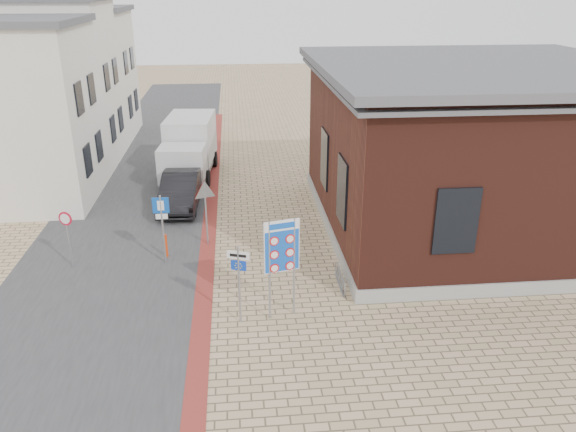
{
  "coord_description": "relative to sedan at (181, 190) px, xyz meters",
  "views": [
    {
      "loc": [
        -0.77,
        -14.49,
        9.65
      ],
      "look_at": [
        0.96,
        3.33,
        2.2
      ],
      "focal_mm": 35.0,
      "sensor_mm": 36.0,
      "label": 1
    }
  ],
  "objects": [
    {
      "name": "bike_rack",
      "position": [
        6.01,
        -8.13,
        -0.52
      ],
      "size": [
        0.08,
        1.8,
        0.6
      ],
      "color": "slate",
      "rests_on": "ground"
    },
    {
      "name": "essen_sign",
      "position": [
        2.56,
        -10.03,
        0.92
      ],
      "size": [
        0.67,
        0.26,
        2.56
      ],
      "rotation": [
        0.0,
        0.0,
        -0.33
      ],
      "color": "gray",
      "rests_on": "ground"
    },
    {
      "name": "townhouse_mid",
      "position": [
        -7.64,
        7.67,
        3.79
      ],
      "size": [
        7.4,
        6.4,
        9.1
      ],
      "color": "silver",
      "rests_on": "ground"
    },
    {
      "name": "border_sign",
      "position": [
        3.86,
        -9.83,
        1.58
      ],
      "size": [
        1.09,
        0.31,
        3.26
      ],
      "rotation": [
        0.0,
        0.0,
        0.25
      ],
      "color": "gray",
      "rests_on": "ground"
    },
    {
      "name": "bollard",
      "position": [
        -0.14,
        -5.33,
        -0.31
      ],
      "size": [
        0.11,
        0.11,
        0.93
      ],
      "primitive_type": "cylinder",
      "rotation": [
        0.0,
        0.0,
        0.3
      ],
      "color": "red",
      "rests_on": "ground"
    },
    {
      "name": "sedan",
      "position": [
        0.0,
        0.0,
        0.0
      ],
      "size": [
        1.87,
        4.81,
        1.56
      ],
      "primitive_type": "imported",
      "rotation": [
        0.0,
        0.0,
        -0.05
      ],
      "color": "black",
      "rests_on": "ground"
    },
    {
      "name": "brick_building",
      "position": [
        12.35,
        -3.33,
        2.71
      ],
      "size": [
        13.0,
        13.0,
        6.8
      ],
      "color": "gray",
      "rests_on": "ground"
    },
    {
      "name": "townhouse_near",
      "position": [
        -7.64,
        1.67,
        3.39
      ],
      "size": [
        7.4,
        6.4,
        8.3
      ],
      "color": "silver",
      "rests_on": "ground"
    },
    {
      "name": "yield_sign",
      "position": [
        1.36,
        -4.33,
        1.24
      ],
      "size": [
        0.9,
        0.35,
        2.63
      ],
      "rotation": [
        0.0,
        0.0,
        0.32
      ],
      "color": "gray",
      "rests_on": "ground"
    },
    {
      "name": "curb_strip",
      "position": [
        1.36,
        -0.33,
        -0.77
      ],
      "size": [
        0.6,
        40.0,
        0.02
      ],
      "primitive_type": "cube",
      "color": "maroon",
      "rests_on": "ground"
    },
    {
      "name": "road_strip",
      "position": [
        -2.14,
        4.67,
        -0.77
      ],
      "size": [
        7.0,
        60.0,
        0.02
      ],
      "primitive_type": "cube",
      "color": "#38383A",
      "rests_on": "ground"
    },
    {
      "name": "ground",
      "position": [
        3.36,
        -10.33,
        -0.78
      ],
      "size": [
        120.0,
        120.0,
        0.0
      ],
      "primitive_type": "plane",
      "color": "tan",
      "rests_on": "ground"
    },
    {
      "name": "box_truck",
      "position": [
        0.13,
        4.58,
        0.79
      ],
      "size": [
        2.87,
        6.01,
        3.05
      ],
      "rotation": [
        0.0,
        0.0,
        -0.09
      ],
      "color": "slate",
      "rests_on": "ground"
    },
    {
      "name": "parking_sign",
      "position": [
        -0.14,
        -5.83,
        1.06
      ],
      "size": [
        0.59,
        0.07,
        2.68
      ],
      "rotation": [
        0.0,
        0.0,
        -0.01
      ],
      "color": "gray",
      "rests_on": "ground"
    },
    {
      "name": "townhouse_far",
      "position": [
        -7.64,
        13.67,
        3.39
      ],
      "size": [
        7.4,
        6.4,
        8.3
      ],
      "color": "silver",
      "rests_on": "ground"
    },
    {
      "name": "speed_sign",
      "position": [
        -3.5,
        -5.83,
        0.67
      ],
      "size": [
        0.5,
        0.19,
        2.2
      ],
      "rotation": [
        0.0,
        0.0,
        -0.33
      ],
      "color": "gray",
      "rests_on": "ground"
    }
  ]
}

